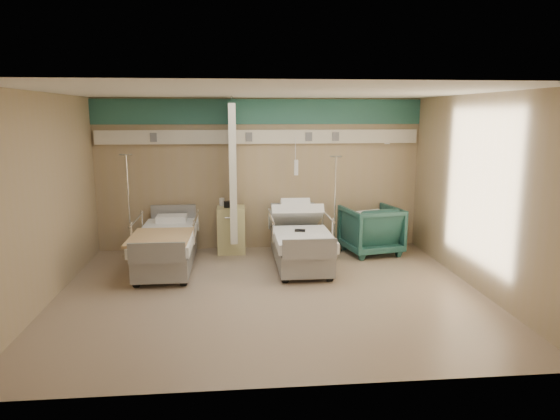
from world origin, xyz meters
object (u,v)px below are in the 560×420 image
object	(u,v)px
bed_right	(300,247)
bedside_cabinet	(231,230)
bed_left	(167,250)
iv_stand_left	(131,236)
visitor_armchair	(371,230)
iv_stand_right	(334,232)

from	to	relation	value
bed_right	bedside_cabinet	world-z (taller)	bedside_cabinet
bed_left	iv_stand_left	distance (m)	1.05
bedside_cabinet	visitor_armchair	distance (m)	2.55
bed_left	visitor_armchair	xyz separation A→B (m)	(3.58, 0.60, 0.12)
visitor_armchair	iv_stand_left	distance (m)	4.31
bedside_cabinet	visitor_armchair	world-z (taller)	visitor_armchair
bed_right	visitor_armchair	size ratio (longest dim) A/B	2.24
bed_left	iv_stand_left	world-z (taller)	iv_stand_left
bedside_cabinet	iv_stand_left	bearing A→B (deg)	-175.38
bedside_cabinet	iv_stand_right	world-z (taller)	iv_stand_right
bed_left	bedside_cabinet	size ratio (longest dim) A/B	2.54
bed_right	iv_stand_left	xyz separation A→B (m)	(-2.93, 0.76, 0.06)
bedside_cabinet	iv_stand_left	xyz separation A→B (m)	(-1.78, -0.14, -0.05)
iv_stand_right	iv_stand_left	xyz separation A→B (m)	(-3.67, -0.01, 0.01)
bed_right	iv_stand_left	size ratio (longest dim) A/B	1.18
bed_left	iv_stand_right	xyz separation A→B (m)	(2.94, 0.77, 0.05)
bed_right	iv_stand_right	world-z (taller)	iv_stand_right
bed_left	visitor_armchair	distance (m)	3.64
visitor_armchair	iv_stand_right	xyz separation A→B (m)	(-0.64, 0.17, -0.07)
iv_stand_right	iv_stand_left	bearing A→B (deg)	-179.77
bed_right	bedside_cabinet	bearing A→B (deg)	141.95
iv_stand_left	bed_right	bearing A→B (deg)	-14.49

